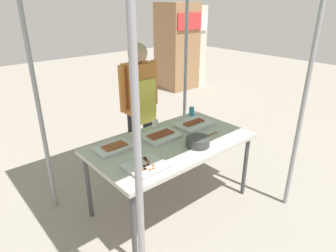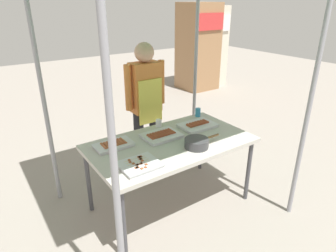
{
  "view_description": "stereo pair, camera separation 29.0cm",
  "coord_description": "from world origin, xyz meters",
  "px_view_note": "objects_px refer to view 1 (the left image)",
  "views": [
    {
      "loc": [
        -1.74,
        -1.97,
        2.04
      ],
      "look_at": [
        0.0,
        0.05,
        0.9
      ],
      "focal_mm": 31.76,
      "sensor_mm": 36.0,
      "label": 1
    },
    {
      "loc": [
        -1.51,
        -2.15,
        2.04
      ],
      "look_at": [
        0.0,
        0.05,
        0.9
      ],
      "focal_mm": 31.76,
      "sensor_mm": 36.0,
      "label": 2
    }
  ],
  "objects_px": {
    "tray_spring_rolls": "(194,124)",
    "neighbor_stall_right": "(177,47)",
    "cooking_wok": "(198,141)",
    "drink_cup_near_edge": "(155,123)",
    "tray_grilled_sausages": "(161,136)",
    "tray_pork_links": "(115,147)",
    "tray_meat_skewers": "(146,166)",
    "stall_table": "(171,146)",
    "neighbor_stall_left": "(182,46)",
    "vendor_woman": "(140,100)",
    "drink_cup_by_wok": "(192,111)"
  },
  "relations": [
    {
      "from": "cooking_wok",
      "to": "drink_cup_near_edge",
      "type": "relative_size",
      "value": 4.86
    },
    {
      "from": "tray_pork_links",
      "to": "tray_grilled_sausages",
      "type": "bearing_deg",
      "value": -9.63
    },
    {
      "from": "drink_cup_by_wok",
      "to": "neighbor_stall_right",
      "type": "distance_m",
      "value": 3.92
    },
    {
      "from": "cooking_wok",
      "to": "tray_pork_links",
      "type": "bearing_deg",
      "value": 144.68
    },
    {
      "from": "tray_pork_links",
      "to": "neighbor_stall_left",
      "type": "distance_m",
      "value": 5.17
    },
    {
      "from": "tray_grilled_sausages",
      "to": "cooking_wok",
      "type": "relative_size",
      "value": 0.96
    },
    {
      "from": "tray_spring_rolls",
      "to": "neighbor_stall_right",
      "type": "height_order",
      "value": "neighbor_stall_right"
    },
    {
      "from": "tray_pork_links",
      "to": "neighbor_stall_left",
      "type": "xyz_separation_m",
      "value": [
        3.97,
        3.31,
        0.19
      ]
    },
    {
      "from": "tray_meat_skewers",
      "to": "stall_table",
      "type": "bearing_deg",
      "value": 25.84
    },
    {
      "from": "drink_cup_near_edge",
      "to": "vendor_woman",
      "type": "xyz_separation_m",
      "value": [
        0.05,
        0.35,
        0.16
      ]
    },
    {
      "from": "tray_grilled_sausages",
      "to": "tray_pork_links",
      "type": "relative_size",
      "value": 1.03
    },
    {
      "from": "tray_pork_links",
      "to": "vendor_woman",
      "type": "bearing_deg",
      "value": 37.9
    },
    {
      "from": "neighbor_stall_left",
      "to": "vendor_woman",
      "type": "bearing_deg",
      "value": -139.85
    },
    {
      "from": "stall_table",
      "to": "tray_spring_rolls",
      "type": "bearing_deg",
      "value": 16.73
    },
    {
      "from": "vendor_woman",
      "to": "neighbor_stall_right",
      "type": "distance_m",
      "value": 4.0
    },
    {
      "from": "neighbor_stall_left",
      "to": "neighbor_stall_right",
      "type": "height_order",
      "value": "neighbor_stall_right"
    },
    {
      "from": "stall_table",
      "to": "drink_cup_by_wok",
      "type": "distance_m",
      "value": 0.77
    },
    {
      "from": "neighbor_stall_left",
      "to": "tray_spring_rolls",
      "type": "bearing_deg",
      "value": -131.59
    },
    {
      "from": "neighbor_stall_right",
      "to": "tray_grilled_sausages",
      "type": "bearing_deg",
      "value": -134.42
    },
    {
      "from": "tray_spring_rolls",
      "to": "cooking_wok",
      "type": "xyz_separation_m",
      "value": [
        -0.32,
        -0.37,
        0.03
      ]
    },
    {
      "from": "tray_pork_links",
      "to": "neighbor_stall_right",
      "type": "distance_m",
      "value": 4.86
    },
    {
      "from": "tray_spring_rolls",
      "to": "neighbor_stall_right",
      "type": "xyz_separation_m",
      "value": [
        2.71,
        3.25,
        0.22
      ]
    },
    {
      "from": "tray_grilled_sausages",
      "to": "vendor_woman",
      "type": "bearing_deg",
      "value": 73.27
    },
    {
      "from": "tray_grilled_sausages",
      "to": "tray_meat_skewers",
      "type": "height_order",
      "value": "tray_grilled_sausages"
    },
    {
      "from": "tray_pork_links",
      "to": "neighbor_stall_right",
      "type": "relative_size",
      "value": 0.18
    },
    {
      "from": "drink_cup_by_wok",
      "to": "vendor_woman",
      "type": "relative_size",
      "value": 0.06
    },
    {
      "from": "neighbor_stall_right",
      "to": "tray_spring_rolls",
      "type": "bearing_deg",
      "value": -129.81
    },
    {
      "from": "stall_table",
      "to": "neighbor_stall_left",
      "type": "height_order",
      "value": "neighbor_stall_left"
    },
    {
      "from": "cooking_wok",
      "to": "stall_table",
      "type": "bearing_deg",
      "value": 119.78
    },
    {
      "from": "tray_grilled_sausages",
      "to": "tray_meat_skewers",
      "type": "xyz_separation_m",
      "value": [
        -0.47,
        -0.38,
        -0.0
      ]
    },
    {
      "from": "tray_meat_skewers",
      "to": "neighbor_stall_left",
      "type": "xyz_separation_m",
      "value": [
        3.95,
        3.76,
        0.19
      ]
    },
    {
      "from": "tray_meat_skewers",
      "to": "vendor_woman",
      "type": "distance_m",
      "value": 1.19
    },
    {
      "from": "tray_meat_skewers",
      "to": "cooking_wok",
      "type": "height_order",
      "value": "cooking_wok"
    },
    {
      "from": "tray_pork_links",
      "to": "cooking_wok",
      "type": "relative_size",
      "value": 0.93
    },
    {
      "from": "tray_spring_rolls",
      "to": "drink_cup_by_wok",
      "type": "relative_size",
      "value": 3.86
    },
    {
      "from": "drink_cup_near_edge",
      "to": "vendor_woman",
      "type": "distance_m",
      "value": 0.39
    },
    {
      "from": "cooking_wok",
      "to": "drink_cup_by_wok",
      "type": "distance_m",
      "value": 0.81
    },
    {
      "from": "vendor_woman",
      "to": "neighbor_stall_right",
      "type": "xyz_separation_m",
      "value": [
        3.0,
        2.65,
        0.04
      ]
    },
    {
      "from": "cooking_wok",
      "to": "tray_meat_skewers",
      "type": "bearing_deg",
      "value": -179.76
    },
    {
      "from": "stall_table",
      "to": "cooking_wok",
      "type": "height_order",
      "value": "cooking_wok"
    },
    {
      "from": "tray_pork_links",
      "to": "neighbor_stall_left",
      "type": "bearing_deg",
      "value": 39.78
    },
    {
      "from": "tray_grilled_sausages",
      "to": "cooking_wok",
      "type": "distance_m",
      "value": 0.4
    },
    {
      "from": "tray_pork_links",
      "to": "drink_cup_by_wok",
      "type": "distance_m",
      "value": 1.18
    },
    {
      "from": "neighbor_stall_left",
      "to": "tray_pork_links",
      "type": "bearing_deg",
      "value": -140.22
    },
    {
      "from": "tray_grilled_sausages",
      "to": "tray_spring_rolls",
      "type": "distance_m",
      "value": 0.47
    },
    {
      "from": "tray_grilled_sausages",
      "to": "cooking_wok",
      "type": "xyz_separation_m",
      "value": [
        0.16,
        -0.37,
        0.03
      ]
    },
    {
      "from": "cooking_wok",
      "to": "neighbor_stall_right",
      "type": "relative_size",
      "value": 0.2
    },
    {
      "from": "cooking_wok",
      "to": "neighbor_stall_right",
      "type": "distance_m",
      "value": 4.73
    },
    {
      "from": "tray_spring_rolls",
      "to": "neighbor_stall_left",
      "type": "height_order",
      "value": "neighbor_stall_left"
    },
    {
      "from": "tray_grilled_sausages",
      "to": "neighbor_stall_right",
      "type": "xyz_separation_m",
      "value": [
        3.19,
        3.25,
        0.22
      ]
    }
  ]
}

